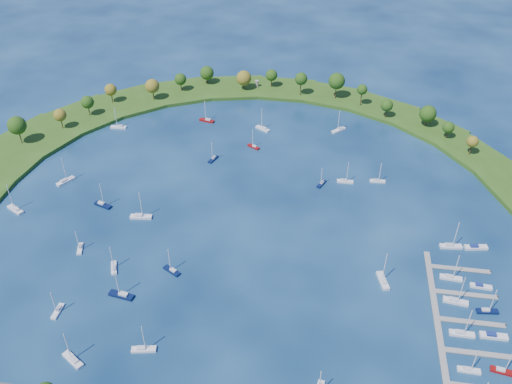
# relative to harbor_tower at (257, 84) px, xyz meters

# --- Properties ---
(ground) EXTENTS (700.00, 700.00, 0.00)m
(ground) POSITION_rel_harbor_tower_xyz_m (11.41, -117.26, -4.06)
(ground) COLOR #072041
(ground) RESTS_ON ground
(breakwater) EXTENTS (286.74, 247.64, 2.00)m
(breakwater) POSITION_rel_harbor_tower_xyz_m (-34.92, -68.55, -3.07)
(breakwater) COLOR #305215
(breakwater) RESTS_ON ground
(breakwater_trees) EXTENTS (236.25, 94.56, 15.84)m
(breakwater_trees) POSITION_rel_harbor_tower_xyz_m (-5.45, -28.93, 6.54)
(breakwater_trees) COLOR #382314
(breakwater_trees) RESTS_ON breakwater
(harbor_tower) EXTENTS (2.60, 2.60, 4.01)m
(harbor_tower) POSITION_rel_harbor_tower_xyz_m (0.00, 0.00, 0.00)
(harbor_tower) COLOR gray
(harbor_tower) RESTS_ON breakwater
(dock_system) EXTENTS (24.28, 82.00, 1.60)m
(dock_system) POSITION_rel_harbor_tower_xyz_m (96.71, -178.26, -3.71)
(dock_system) COLOR gray
(dock_system) RESTS_ON ground
(moored_boat_0) EXTENTS (9.27, 6.70, 13.49)m
(moored_boat_0) POSITION_rel_harbor_tower_xyz_m (-87.36, -136.54, -3.11)
(moored_boat_0) COLOR white
(moored_boat_0) RESTS_ON ground
(moored_boat_1) EXTENTS (7.68, 5.72, 11.25)m
(moored_boat_1) POSITION_rel_harbor_tower_xyz_m (-8.66, -162.99, -3.17)
(moored_boat_1) COLOR #09153C
(moored_boat_1) RESTS_ON ground
(moored_boat_2) EXTENTS (7.69, 2.16, 11.31)m
(moored_boat_2) POSITION_rel_harbor_tower_xyz_m (56.17, -92.88, -3.17)
(moored_boat_2) COLOR white
(moored_boat_2) RESTS_ON ground
(moored_boat_3) EXTENTS (4.92, 9.60, 13.59)m
(moored_boat_3) POSITION_rel_harbor_tower_xyz_m (71.44, -156.38, -3.10)
(moored_boat_3) COLOR white
(moored_boat_3) RESTS_ON ground
(moored_boat_4) EXTENTS (4.38, 7.36, 10.46)m
(moored_boat_4) POSITION_rel_harbor_tower_xyz_m (-9.74, -83.13, -3.19)
(moored_boat_4) COLOR #09153C
(moored_boat_4) RESTS_ON ground
(moored_boat_5) EXTENTS (8.61, 6.71, 12.74)m
(moored_boat_5) POSITION_rel_harbor_tower_xyz_m (10.65, -49.19, -3.13)
(moored_boat_5) COLOR white
(moored_boat_5) RESTS_ON ground
(moored_boat_7) EXTENTS (6.96, 9.06, 13.36)m
(moored_boat_7) POSITION_rel_harbor_tower_xyz_m (-74.87, -112.66, -3.11)
(moored_boat_7) COLOR white
(moored_boat_7) RESTS_ON ground
(moored_boat_8) EXTENTS (8.43, 3.76, 11.98)m
(moored_boat_8) POSITION_rel_harbor_tower_xyz_m (-7.93, -199.86, -3.15)
(moored_boat_8) COLOR white
(moored_boat_8) RESTS_ON ground
(moored_boat_9) EXTENTS (7.34, 2.40, 10.65)m
(moored_boat_9) POSITION_rel_harbor_tower_xyz_m (71.35, -90.33, -3.19)
(moored_boat_9) COLOR white
(moored_boat_9) RESTS_ON ground
(moored_boat_10) EXTENTS (8.76, 2.94, 12.69)m
(moored_boat_10) POSITION_rel_harbor_tower_xyz_m (-68.18, -59.31, -3.13)
(moored_boat_10) COLOR white
(moored_boat_10) RESTS_ON ground
(moored_boat_11) EXTENTS (2.13, 7.14, 10.43)m
(moored_boat_11) POSITION_rel_harbor_tower_xyz_m (-43.23, -188.57, -3.19)
(moored_boat_11) COLOR white
(moored_boat_11) RESTS_ON ground
(moored_boat_12) EXTENTS (3.74, 7.02, 9.94)m
(moored_boat_12) POSITION_rel_harbor_tower_xyz_m (-48.81, -156.30, -3.21)
(moored_boat_12) COLOR white
(moored_boat_12) RESTS_ON ground
(moored_boat_13) EXTENTS (8.76, 5.04, 12.43)m
(moored_boat_13) POSITION_rel_harbor_tower_xyz_m (-50.51, -127.51, -3.14)
(moored_boat_13) COLOR #09153C
(moored_boat_13) RESTS_ON ground
(moored_boat_14) EXTENTS (4.44, 6.82, 9.76)m
(moored_boat_14) POSITION_rel_harbor_tower_xyz_m (45.22, -96.55, -3.21)
(moored_boat_14) COLOR #09153C
(moored_boat_14) RESTS_ON ground
(moored_boat_15) EXTENTS (4.59, 7.58, 10.79)m
(moored_boat_15) POSITION_rel_harbor_tower_xyz_m (-31.29, -164.87, -3.19)
(moored_boat_15) COLOR white
(moored_boat_15) RESTS_ON ground
(moored_boat_16) EXTENTS (9.65, 3.68, 13.84)m
(moored_boat_16) POSITION_rel_harbor_tower_xyz_m (-31.01, -133.07, -3.10)
(moored_boat_16) COLOR white
(moored_boat_16) RESTS_ON ground
(moored_boat_17) EXTENTS (7.87, 7.82, 12.74)m
(moored_boat_17) POSITION_rel_harbor_tower_xyz_m (51.98, -44.32, -3.13)
(moored_boat_17) COLOR white
(moored_boat_17) RESTS_ON ground
(moored_boat_18) EXTENTS (8.87, 4.37, 12.57)m
(moored_boat_18) POSITION_rel_harbor_tower_xyz_m (-21.72, -44.55, -3.14)
(moored_boat_18) COLOR maroon
(moored_boat_18) RESTS_ON ground
(moored_boat_19) EXTENTS (7.06, 5.45, 10.42)m
(moored_boat_19) POSITION_rel_harbor_tower_xyz_m (8.54, -68.37, -3.20)
(moored_boat_19) COLOR maroon
(moored_boat_19) RESTS_ON ground
(moored_boat_20) EXTENTS (9.79, 4.17, 13.94)m
(moored_boat_20) POSITION_rel_harbor_tower_xyz_m (-23.39, -178.04, -3.09)
(moored_boat_20) COLOR #09153C
(moored_boat_20) RESTS_ON ground
(moored_boat_21) EXTENTS (8.69, 6.71, 12.83)m
(moored_boat_21) POSITION_rel_harbor_tower_xyz_m (-29.20, -207.31, -3.13)
(moored_boat_21) COLOR white
(moored_boat_21) RESTS_ON ground
(docked_boat_2) EXTENTS (7.28, 2.30, 10.60)m
(docked_boat_2) POSITION_rel_harbor_tower_xyz_m (96.95, -192.11, -3.19)
(docked_boat_2) COLOR white
(docked_boat_2) RESTS_ON ground
(docked_boat_3) EXTENTS (7.74, 3.35, 11.00)m
(docked_boat_3) POSITION_rel_harbor_tower_xyz_m (107.44, -190.88, -3.18)
(docked_boat_3) COLOR maroon
(docked_boat_3) RESTS_ON ground
(docked_boat_4) EXTENTS (8.47, 2.56, 12.37)m
(docked_boat_4) POSITION_rel_harbor_tower_xyz_m (96.93, -177.57, -3.14)
(docked_boat_4) COLOR white
(docked_boat_4) RESTS_ON ground
(docked_boat_5) EXTENTS (9.18, 2.60, 1.87)m
(docked_boat_5) POSITION_rel_harbor_tower_xyz_m (107.38, -176.96, -3.37)
(docked_boat_5) COLOR white
(docked_boat_5) RESTS_ON ground
(docked_boat_6) EXTENTS (9.13, 3.67, 13.04)m
(docked_boat_6) POSITION_rel_harbor_tower_xyz_m (96.92, -162.86, -3.12)
(docked_boat_6) COLOR white
(docked_boat_6) RESTS_ON ground
(docked_boat_7) EXTENTS (7.86, 3.00, 11.27)m
(docked_boat_7) POSITION_rel_harbor_tower_xyz_m (107.44, -165.87, -3.17)
(docked_boat_7) COLOR #09153C
(docked_boat_7) RESTS_ON ground
(docked_boat_8) EXTENTS (8.42, 3.01, 12.13)m
(docked_boat_8) POSITION_rel_harbor_tower_xyz_m (96.93, -150.89, -3.15)
(docked_boat_8) COLOR white
(docked_boat_8) RESTS_ON ground
(docked_boat_9) EXTENTS (8.00, 2.69, 1.61)m
(docked_boat_9) POSITION_rel_harbor_tower_xyz_m (107.40, -153.75, -3.47)
(docked_boat_9) COLOR white
(docked_boat_9) RESTS_ON ground
(docked_boat_10) EXTENTS (9.05, 3.39, 12.99)m
(docked_boat_10) POSITION_rel_harbor_tower_xyz_m (99.32, -132.67, -3.12)
(docked_boat_10) COLOR white
(docked_boat_10) RESTS_ON ground
(docked_boat_11) EXTENTS (9.51, 4.07, 1.88)m
(docked_boat_11) POSITION_rel_harbor_tower_xyz_m (109.28, -131.76, -3.37)
(docked_boat_11) COLOR white
(docked_boat_11) RESTS_ON ground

